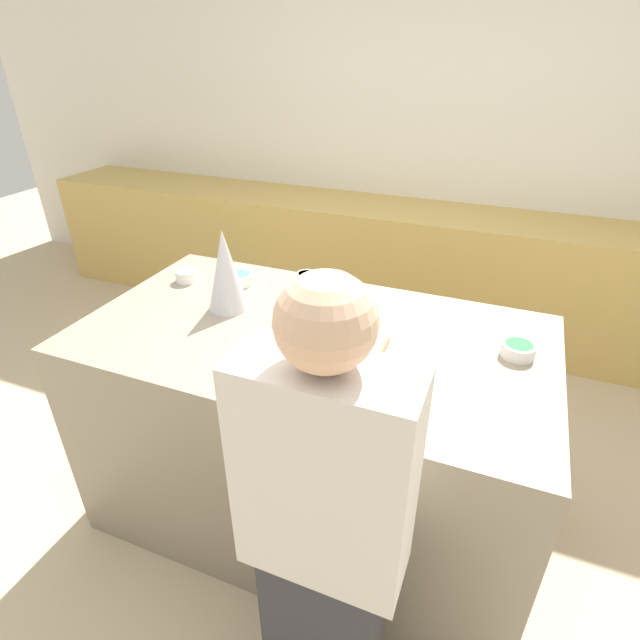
# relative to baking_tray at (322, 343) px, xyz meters

# --- Properties ---
(ground_plane) EXTENTS (12.00, 12.00, 0.00)m
(ground_plane) POSITION_rel_baking_tray_xyz_m (-0.07, 0.06, -0.96)
(ground_plane) COLOR #C6B28E
(wall_back) EXTENTS (8.00, 0.05, 2.60)m
(wall_back) POSITION_rel_baking_tray_xyz_m (-0.07, 2.28, 0.34)
(wall_back) COLOR white
(wall_back) RESTS_ON ground_plane
(back_cabinet_block) EXTENTS (6.00, 0.60, 0.89)m
(back_cabinet_block) POSITION_rel_baking_tray_xyz_m (-0.07, 1.96, -0.51)
(back_cabinet_block) COLOR tan
(back_cabinet_block) RESTS_ON ground_plane
(kitchen_island) EXTENTS (1.77, 0.97, 0.95)m
(kitchen_island) POSITION_rel_baking_tray_xyz_m (-0.07, 0.06, -0.48)
(kitchen_island) COLOR gray
(kitchen_island) RESTS_ON ground_plane
(baking_tray) EXTENTS (0.37, 0.31, 0.01)m
(baking_tray) POSITION_rel_baking_tray_xyz_m (0.00, 0.00, 0.00)
(baking_tray) COLOR silver
(baking_tray) RESTS_ON kitchen_island
(gingerbread_house) EXTENTS (0.22, 0.20, 0.26)m
(gingerbread_house) POSITION_rel_baking_tray_xyz_m (0.00, 0.00, 0.10)
(gingerbread_house) COLOR brown
(gingerbread_house) RESTS_ON baking_tray
(decorative_tree) EXTENTS (0.16, 0.16, 0.34)m
(decorative_tree) POSITION_rel_baking_tray_xyz_m (-0.46, 0.12, 0.16)
(decorative_tree) COLOR silver
(decorative_tree) RESTS_ON kitchen_island
(candy_bowl_far_left) EXTENTS (0.09, 0.09, 0.05)m
(candy_bowl_far_left) POSITION_rel_baking_tray_xyz_m (-0.77, 0.27, 0.03)
(candy_bowl_far_left) COLOR white
(candy_bowl_far_left) RESTS_ON kitchen_island
(candy_bowl_center_rear) EXTENTS (0.10, 0.10, 0.04)m
(candy_bowl_center_rear) POSITION_rel_baking_tray_xyz_m (-0.26, 0.47, 0.02)
(candy_bowl_center_rear) COLOR white
(candy_bowl_center_rear) RESTS_ON kitchen_island
(candy_bowl_near_tray_left) EXTENTS (0.13, 0.13, 0.05)m
(candy_bowl_near_tray_left) POSITION_rel_baking_tray_xyz_m (-0.54, 0.34, 0.02)
(candy_bowl_near_tray_left) COLOR white
(candy_bowl_near_tray_left) RESTS_ON kitchen_island
(candy_bowl_beside_tree) EXTENTS (0.12, 0.12, 0.05)m
(candy_bowl_beside_tree) POSITION_rel_baking_tray_xyz_m (0.66, 0.18, 0.02)
(candy_bowl_beside_tree) COLOR white
(candy_bowl_beside_tree) RESTS_ON kitchen_island
(person) EXTENTS (0.41, 0.51, 1.56)m
(person) POSITION_rel_baking_tray_xyz_m (0.27, -0.66, -0.15)
(person) COLOR #333338
(person) RESTS_ON ground_plane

